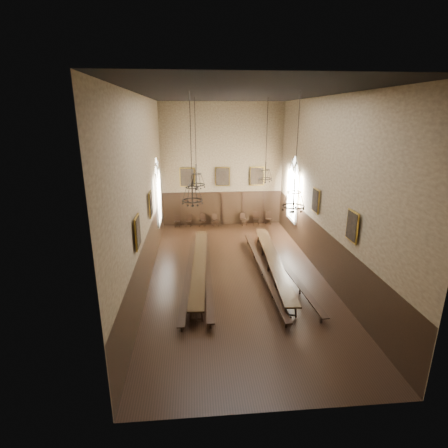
{
  "coord_description": "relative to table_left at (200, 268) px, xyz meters",
  "views": [
    {
      "loc": [
        -2.12,
        -16.75,
        8.14
      ],
      "look_at": [
        -0.52,
        1.5,
        2.36
      ],
      "focal_mm": 28.0,
      "sensor_mm": 36.0,
      "label": 1
    }
  ],
  "objects": [
    {
      "name": "ceiling",
      "position": [
        1.94,
        -0.14,
        8.63
      ],
      "size": [
        9.0,
        18.0,
        0.02
      ],
      "primitive_type": "cube",
      "color": "black",
      "rests_on": "ground"
    },
    {
      "name": "chair_3",
      "position": [
        1.36,
        8.33,
        -0.1
      ],
      "size": [
        0.5,
        0.5,
        0.92
      ],
      "rotation": [
        0.0,
        0.0,
        0.27
      ],
      "color": "black",
      "rests_on": "floor"
    },
    {
      "name": "window_right",
      "position": [
        6.37,
        5.36,
        3.02
      ],
      "size": [
        0.2,
        2.2,
        4.6
      ],
      "primitive_type": null,
      "color": "white",
      "rests_on": "wall_right"
    },
    {
      "name": "bench_left_inner",
      "position": [
        0.43,
        -0.05,
        -0.08
      ],
      "size": [
        0.52,
        10.49,
        0.47
      ],
      "rotation": [
        0.0,
        0.0,
        -0.02
      ],
      "color": "black",
      "rests_on": "floor"
    },
    {
      "name": "wall_front",
      "position": [
        1.94,
        -9.15,
        4.12
      ],
      "size": [
        9.0,
        0.02,
        9.0
      ],
      "primitive_type": "cube",
      "color": "#917F59",
      "rests_on": "ground"
    },
    {
      "name": "bench_left_outer",
      "position": [
        -0.53,
        -0.24,
        -0.08
      ],
      "size": [
        0.9,
        10.39,
        0.47
      ],
      "rotation": [
        0.0,
        0.0,
        -0.06
      ],
      "color": "black",
      "rests_on": "floor"
    },
    {
      "name": "chair_5",
      "position": [
        3.51,
        8.4,
        -0.09
      ],
      "size": [
        0.53,
        0.53,
        0.94
      ],
      "rotation": [
        0.0,
        0.0,
        0.33
      ],
      "color": "black",
      "rests_on": "floor"
    },
    {
      "name": "chandelier_back_left",
      "position": [
        -0.03,
        2.61,
        4.24
      ],
      "size": [
        0.95,
        0.95,
        4.84
      ],
      "color": "black",
      "rests_on": "ceiling"
    },
    {
      "name": "bench_right_inner",
      "position": [
        3.3,
        -0.36,
        -0.08
      ],
      "size": [
        0.36,
        10.37,
        0.47
      ],
      "rotation": [
        0.0,
        0.0,
        0.01
      ],
      "color": "black",
      "rests_on": "floor"
    },
    {
      "name": "wall_left",
      "position": [
        -2.57,
        -0.14,
        4.12
      ],
      "size": [
        0.02,
        18.0,
        9.0
      ],
      "primitive_type": "cube",
      "color": "#917F59",
      "rests_on": "ground"
    },
    {
      "name": "portrait_right_1",
      "position": [
        6.32,
        -3.64,
        3.32
      ],
      "size": [
        0.12,
        1.0,
        1.3
      ],
      "color": "#A57E27",
      "rests_on": "wall_right"
    },
    {
      "name": "bench_right_outer",
      "position": [
        4.51,
        -0.1,
        -0.08
      ],
      "size": [
        1.03,
        10.47,
        0.47
      ],
      "rotation": [
        0.0,
        0.0,
        0.07
      ],
      "color": "black",
      "rests_on": "floor"
    },
    {
      "name": "portrait_back_0",
      "position": [
        -0.66,
        8.74,
        3.32
      ],
      "size": [
        1.1,
        0.12,
        1.4
      ],
      "color": "#A57E27",
      "rests_on": "wall_back"
    },
    {
      "name": "table_right",
      "position": [
        3.94,
        0.06,
        0.01
      ],
      "size": [
        1.28,
        9.97,
        0.78
      ],
      "rotation": [
        0.0,
        0.0,
        -0.06
      ],
      "color": "black",
      "rests_on": "floor"
    },
    {
      "name": "chandelier_back_right",
      "position": [
        3.94,
        2.81,
        4.52
      ],
      "size": [
        0.79,
        0.79,
        4.56
      ],
      "color": "black",
      "rests_on": "ceiling"
    },
    {
      "name": "wainscot_panelling",
      "position": [
        1.94,
        -0.14,
        0.87
      ],
      "size": [
        9.0,
        18.0,
        2.5
      ],
      "primitive_type": null,
      "color": "black",
      "rests_on": "floor"
    },
    {
      "name": "portrait_back_1",
      "position": [
        1.94,
        8.74,
        3.32
      ],
      "size": [
        1.1,
        0.12,
        1.4
      ],
      "color": "#A57E27",
      "rests_on": "wall_back"
    },
    {
      "name": "portrait_right_0",
      "position": [
        6.32,
        0.86,
        3.32
      ],
      "size": [
        0.12,
        1.0,
        1.3
      ],
      "color": "#A57E27",
      "rests_on": "wall_right"
    },
    {
      "name": "wall_right",
      "position": [
        6.45,
        -0.14,
        4.12
      ],
      "size": [
        0.02,
        18.0,
        9.0
      ],
      "primitive_type": "cube",
      "color": "#917F59",
      "rests_on": "ground"
    },
    {
      "name": "chandelier_front_left",
      "position": [
        -0.26,
        -2.49,
        4.57
      ],
      "size": [
        0.87,
        0.87,
        4.5
      ],
      "color": "black",
      "rests_on": "ceiling"
    },
    {
      "name": "window_left",
      "position": [
        -2.49,
        5.36,
        3.02
      ],
      "size": [
        0.2,
        2.2,
        4.6
      ],
      "primitive_type": null,
      "color": "white",
      "rests_on": "wall_left"
    },
    {
      "name": "portrait_back_2",
      "position": [
        4.54,
        8.74,
        3.32
      ],
      "size": [
        1.1,
        0.12,
        1.4
      ],
      "color": "#A57E27",
      "rests_on": "wall_back"
    },
    {
      "name": "wall_back",
      "position": [
        1.94,
        8.87,
        4.12
      ],
      "size": [
        9.0,
        0.02,
        9.0
      ],
      "primitive_type": "cube",
      "color": "#917F59",
      "rests_on": "ground"
    },
    {
      "name": "table_left",
      "position": [
        0.0,
        0.0,
        0.0
      ],
      "size": [
        1.18,
        9.74,
        0.76
      ],
      "rotation": [
        0.0,
        0.0,
        -0.05
      ],
      "color": "black",
      "rests_on": "floor"
    },
    {
      "name": "chair_0",
      "position": [
        -1.5,
        8.41,
        -0.12
      ],
      "size": [
        0.41,
        0.41,
        0.87
      ],
      "rotation": [
        0.0,
        0.0,
        0.06
      ],
      "color": "black",
      "rests_on": "floor"
    },
    {
      "name": "chair_6",
      "position": [
        4.51,
        8.37,
        -0.08
      ],
      "size": [
        0.48,
        0.48,
        0.99
      ],
      "rotation": [
        0.0,
        0.0,
        -0.1
      ],
      "color": "black",
      "rests_on": "floor"
    },
    {
      "name": "portrait_left_1",
      "position": [
        -2.44,
        -3.64,
        3.32
      ],
      "size": [
        0.12,
        1.0,
        1.3
      ],
      "color": "#A57E27",
      "rests_on": "wall_left"
    },
    {
      "name": "chair_7",
      "position": [
        5.45,
        8.37,
        -0.08
      ],
      "size": [
        0.48,
        0.48,
        0.99
      ],
      "rotation": [
        0.0,
        0.0,
        -0.11
      ],
      "color": "black",
      "rests_on": "floor"
    },
    {
      "name": "chandelier_front_right",
      "position": [
        3.99,
        -2.89,
        4.32
      ],
      "size": [
        0.94,
        0.94,
        4.75
      ],
      "color": "black",
      "rests_on": "ceiling"
    },
    {
      "name": "portrait_left_0",
      "position": [
        -2.44,
        0.86,
        3.32
      ],
      "size": [
        0.12,
        1.0,
        1.3
      ],
      "color": "#A57E27",
      "rests_on": "wall_left"
    },
    {
      "name": "chair_1",
      "position": [
        -0.65,
        8.43,
        -0.1
      ],
      "size": [
        0.49,
        0.49,
        0.91
      ],
      "rotation": [
        0.0,
        0.0,
        -0.25
      ],
      "color": "black",
      "rests_on": "floor"
    },
    {
      "name": "chair_2",
      "position": [
        0.39,
        8.34,
        -0.08
      ],
      "size": [
        0.54,
        0.54,
        0.98
      ],
      "rotation": [
        0.0,
        0.0,
        -0.29
      ],
      "color": "black",
      "rests_on": "floor"
    },
    {
      "name": "floor",
      "position": [
        1.94,
        -0.14,
        -0.39
      ],
      "size": [
        9.0,
        18.0,
        0.02
      ],
      "primitive_type": "cube",
      "color": "black",
      "rests_on": "ground"
    }
  ]
}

